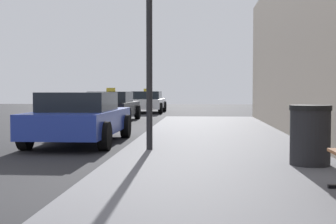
{
  "coord_description": "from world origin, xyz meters",
  "views": [
    {
      "loc": [
        3.56,
        -4.95,
        1.31
      ],
      "look_at": [
        3.07,
        1.89,
        1.0
      ],
      "focal_mm": 49.84,
      "sensor_mm": 36.0,
      "label": 1
    }
  ],
  "objects_px": {
    "trash_bin": "(310,135)",
    "car_blue": "(81,117)",
    "street_lamp": "(149,7)",
    "car_white": "(147,102)",
    "car_black": "(112,106)"
  },
  "relations": [
    {
      "from": "trash_bin",
      "to": "street_lamp",
      "type": "bearing_deg",
      "value": 147.64
    },
    {
      "from": "car_blue",
      "to": "car_white",
      "type": "relative_size",
      "value": 0.99
    },
    {
      "from": "street_lamp",
      "to": "car_white",
      "type": "bearing_deg",
      "value": 96.77
    },
    {
      "from": "trash_bin",
      "to": "car_blue",
      "type": "bearing_deg",
      "value": 139.64
    },
    {
      "from": "car_blue",
      "to": "trash_bin",
      "type": "bearing_deg",
      "value": -40.36
    },
    {
      "from": "car_white",
      "to": "trash_bin",
      "type": "bearing_deg",
      "value": -76.36
    },
    {
      "from": "trash_bin",
      "to": "street_lamp",
      "type": "xyz_separation_m",
      "value": [
        -2.71,
        1.72,
        2.32
      ]
    },
    {
      "from": "trash_bin",
      "to": "street_lamp",
      "type": "distance_m",
      "value": 3.96
    },
    {
      "from": "street_lamp",
      "to": "car_white",
      "type": "xyz_separation_m",
      "value": [
        -2.2,
        18.51,
        -2.29
      ]
    },
    {
      "from": "car_blue",
      "to": "car_white",
      "type": "distance_m",
      "value": 16.25
    },
    {
      "from": "street_lamp",
      "to": "car_black",
      "type": "height_order",
      "value": "street_lamp"
    },
    {
      "from": "trash_bin",
      "to": "car_blue",
      "type": "height_order",
      "value": "car_blue"
    },
    {
      "from": "trash_bin",
      "to": "car_white",
      "type": "height_order",
      "value": "car_white"
    },
    {
      "from": "street_lamp",
      "to": "car_blue",
      "type": "height_order",
      "value": "street_lamp"
    },
    {
      "from": "trash_bin",
      "to": "car_blue",
      "type": "distance_m",
      "value": 6.15
    }
  ]
}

